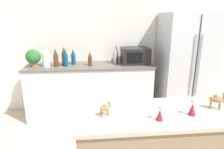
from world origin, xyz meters
TOP-DOWN VIEW (x-y plane):
  - wall_back at (0.00, 2.73)m, footprint 8.00×0.06m
  - back_counter at (-0.54, 2.40)m, footprint 2.17×0.63m
  - refrigerator at (1.14, 2.32)m, footprint 0.87×0.75m
  - potted_plant at (-1.46, 2.35)m, footprint 0.24×0.24m
  - paper_towel_roll at (-1.25, 2.32)m, footprint 0.11×0.11m
  - microwave at (0.26, 2.42)m, footprint 0.48×0.37m
  - back_bottle_0 at (-0.09, 2.42)m, footprint 0.07×0.07m
  - back_bottle_1 at (-0.97, 2.44)m, footprint 0.08×0.08m
  - back_bottle_2 at (-0.93, 2.33)m, footprint 0.08×0.08m
  - back_bottle_3 at (-1.09, 2.33)m, footprint 0.08×0.08m
  - back_bottle_4 at (-0.53, 2.33)m, footprint 0.07×0.07m
  - back_bottle_5 at (-0.82, 2.45)m, footprint 0.07×0.07m
  - back_bottle_6 at (-0.06, 2.49)m, footprint 0.06×0.06m
  - camel_figurine at (-0.39, 0.51)m, footprint 0.10×0.07m
  - camel_figurine_second at (0.59, 0.54)m, footprint 0.13×0.10m
  - wise_man_figurine_crimson at (0.33, 0.45)m, footprint 0.06×0.06m
  - wise_man_figurine_purple at (0.03, 0.40)m, footprint 0.06×0.06m

SIDE VIEW (x-z plane):
  - back_counter at x=-0.54m, z-range 0.00..0.94m
  - refrigerator at x=1.14m, z-range 0.00..1.80m
  - wise_man_figurine_purple at x=0.03m, z-range 0.95..1.08m
  - wise_man_figurine_crimson at x=0.33m, z-range 0.95..1.10m
  - camel_figurine at x=-0.39m, z-range 0.97..1.09m
  - back_bottle_4 at x=-0.53m, z-range 0.93..1.18m
  - camel_figurine_second at x=0.59m, z-range 0.97..1.14m
  - back_bottle_5 at x=-0.82m, z-range 0.93..1.20m
  - paper_towel_roll at x=-1.25m, z-range 0.94..1.20m
  - microwave at x=0.26m, z-range 0.94..1.22m
  - back_bottle_2 at x=-0.93m, z-range 0.93..1.23m
  - back_bottle_3 at x=-1.09m, z-range 0.93..1.24m
  - back_bottle_1 at x=-0.97m, z-range 0.93..1.25m
  - back_bottle_6 at x=-0.06m, z-range 0.93..1.26m
  - back_bottle_0 at x=-0.09m, z-range 0.93..1.26m
  - potted_plant at x=-1.46m, z-range 0.95..1.24m
  - wall_back at x=0.00m, z-range 0.00..2.55m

